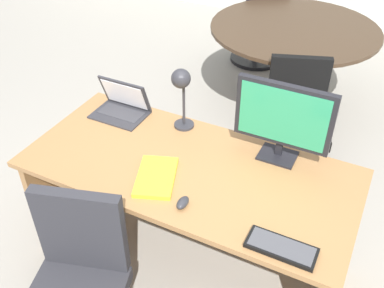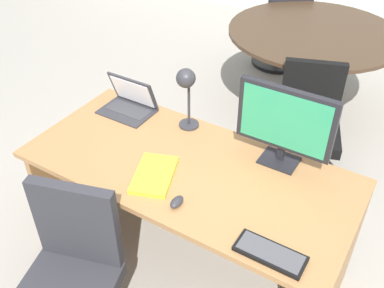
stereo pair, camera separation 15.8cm
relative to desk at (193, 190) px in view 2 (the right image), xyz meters
The scene contains 12 objects.
ground 1.54m from the desk, 90.00° to the left, with size 12.00×12.00×0.00m, color gray.
desk is the anchor object (origin of this frame).
monitor 0.67m from the desk, 30.50° to the left, with size 0.51×0.16×0.45m.
laptop 0.71m from the desk, 159.10° to the left, with size 0.33×0.24×0.22m.
keyboard 0.75m from the desk, 31.31° to the right, with size 0.30×0.13×0.02m.
mouse 0.42m from the desk, 71.77° to the right, with size 0.05×0.09×0.04m.
desk_lamp 0.59m from the desk, 128.73° to the left, with size 0.12×0.14×0.39m.
book 0.34m from the desk, 115.41° to the right, with size 0.29×0.36×0.02m.
office_chair 0.82m from the desk, 108.56° to the right, with size 0.57×0.59×0.89m.
meeting_table 1.97m from the desk, 90.24° to the left, with size 1.45×1.45×0.78m.
meeting_chair_near 1.18m from the desk, 75.61° to the left, with size 0.59×0.60×0.85m.
meeting_chair_far 2.75m from the desk, 101.40° to the left, with size 0.65×0.65×0.86m.
Camera 2 is at (0.96, -1.52, 2.27)m, focal length 41.19 mm.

